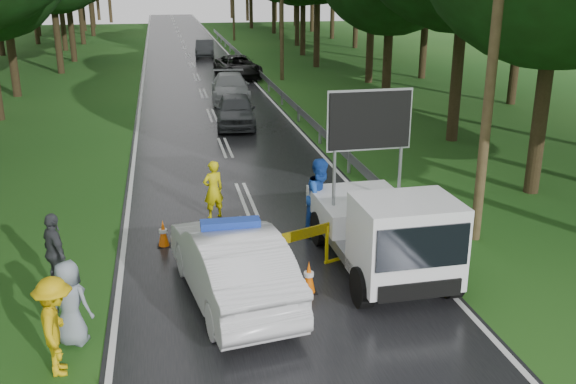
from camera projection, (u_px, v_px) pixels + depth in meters
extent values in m
plane|color=#1A4A15|center=(285.00, 295.00, 13.14)|extent=(160.00, 160.00, 0.00)
cube|color=black|center=(197.00, 77.00, 41.01)|extent=(7.00, 140.00, 0.02)
cylinder|color=gray|center=(454.00, 264.00, 13.70)|extent=(0.12, 0.12, 0.70)
cube|color=gray|center=(254.00, 67.00, 41.52)|extent=(0.05, 60.00, 0.30)
cylinder|color=#40331E|center=(495.00, 32.00, 14.34)|extent=(0.24, 0.24, 10.00)
imported|color=silver|center=(232.00, 264.00, 12.75)|extent=(2.36, 4.89, 1.55)
cube|color=#1938A5|center=(230.00, 224.00, 12.48)|extent=(1.20, 0.50, 0.15)
cube|color=gray|center=(374.00, 239.00, 14.54)|extent=(2.07, 4.19, 0.25)
cube|color=white|center=(360.00, 208.00, 15.32)|extent=(2.13, 2.42, 0.54)
cube|color=white|center=(406.00, 241.00, 12.67)|extent=(2.01, 1.63, 1.68)
cube|color=black|center=(423.00, 248.00, 11.86)|extent=(1.83, 0.08, 0.84)
cube|color=black|center=(370.00, 120.00, 14.25)|extent=(1.88, 0.16, 1.28)
cylinder|color=black|center=(362.00, 287.00, 12.56)|extent=(0.30, 0.84, 0.83)
cylinder|color=black|center=(451.00, 278.00, 12.94)|extent=(0.30, 0.84, 0.83)
cylinder|color=black|center=(320.00, 228.00, 15.48)|extent=(0.30, 0.84, 0.83)
cylinder|color=black|center=(393.00, 222.00, 15.87)|extent=(0.30, 0.84, 0.83)
cube|color=yellow|center=(255.00, 265.00, 13.41)|extent=(0.07, 0.07, 0.94)
cube|color=yellow|center=(274.00, 260.00, 13.65)|extent=(0.07, 0.07, 0.94)
cube|color=yellow|center=(327.00, 245.00, 14.38)|extent=(0.07, 0.07, 0.94)
cube|color=yellow|center=(343.00, 241.00, 14.63)|extent=(0.07, 0.07, 0.94)
cube|color=#F2CC00|center=(301.00, 234.00, 13.88)|extent=(2.28, 0.96, 0.23)
imported|color=#D6C90B|center=(213.00, 190.00, 17.04)|extent=(0.69, 0.58, 1.60)
imported|color=#1B49B2|center=(321.00, 197.00, 15.88)|extent=(1.22, 1.15, 1.99)
imported|color=gold|center=(56.00, 326.00, 10.32)|extent=(0.75, 1.16, 1.70)
imported|color=#393B40|center=(55.00, 252.00, 13.11)|extent=(0.82, 1.06, 1.68)
imported|color=gray|center=(70.00, 303.00, 11.18)|extent=(0.92, 0.80, 1.58)
imported|color=#404448|center=(236.00, 110.00, 27.60)|extent=(2.00, 4.21, 1.39)
imported|color=#929599|center=(230.00, 87.00, 33.26)|extent=(2.25, 4.87, 1.38)
imported|color=black|center=(238.00, 67.00, 40.73)|extent=(2.87, 5.24, 1.39)
imported|color=#3D3F44|center=(205.00, 48.00, 51.24)|extent=(1.78, 4.13, 1.32)
cube|color=black|center=(309.00, 292.00, 13.23)|extent=(0.33, 0.33, 0.03)
cone|color=#EC5D07|center=(309.00, 277.00, 13.11)|extent=(0.28, 0.28, 0.69)
cube|color=black|center=(257.00, 247.00, 15.42)|extent=(0.37, 0.37, 0.03)
cone|color=#EC5D07|center=(257.00, 232.00, 15.30)|extent=(0.30, 0.30, 0.75)
cube|color=black|center=(164.00, 246.00, 15.48)|extent=(0.32, 0.32, 0.03)
cone|color=#EC5D07|center=(163.00, 233.00, 15.38)|extent=(0.26, 0.26, 0.66)
cube|color=black|center=(364.00, 215.00, 17.49)|extent=(0.33, 0.33, 0.03)
cone|color=#EC5D07|center=(364.00, 203.00, 17.38)|extent=(0.27, 0.27, 0.68)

